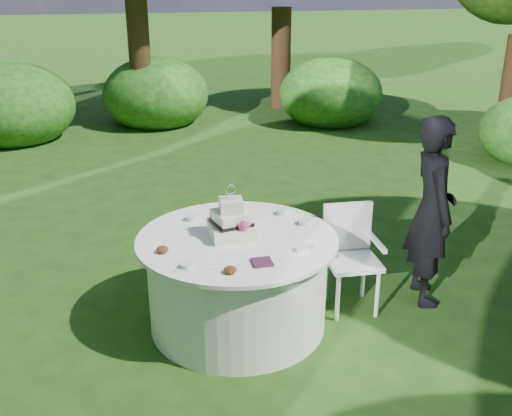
{
  "coord_description": "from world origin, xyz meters",
  "views": [
    {
      "loc": [
        -0.77,
        -4.13,
        2.67
      ],
      "look_at": [
        0.15,
        0.0,
        1.0
      ],
      "focal_mm": 42.0,
      "sensor_mm": 36.0,
      "label": 1
    }
  ],
  "objects_px": {
    "chair": "(350,249)",
    "napkins": "(262,262)",
    "cake": "(232,223)",
    "table": "(238,281)",
    "guest": "(432,211)"
  },
  "relations": [
    {
      "from": "napkins",
      "to": "table",
      "type": "relative_size",
      "value": 0.09
    },
    {
      "from": "table",
      "to": "cake",
      "type": "height_order",
      "value": "cake"
    },
    {
      "from": "guest",
      "to": "chair",
      "type": "bearing_deg",
      "value": 97.23
    },
    {
      "from": "chair",
      "to": "cake",
      "type": "bearing_deg",
      "value": -175.59
    },
    {
      "from": "napkins",
      "to": "chair",
      "type": "height_order",
      "value": "chair"
    },
    {
      "from": "guest",
      "to": "table",
      "type": "relative_size",
      "value": 1.04
    },
    {
      "from": "guest",
      "to": "cake",
      "type": "xyz_separation_m",
      "value": [
        -1.71,
        -0.04,
        0.07
      ]
    },
    {
      "from": "guest",
      "to": "chair",
      "type": "distance_m",
      "value": 0.75
    },
    {
      "from": "chair",
      "to": "napkins",
      "type": "bearing_deg",
      "value": -146.99
    },
    {
      "from": "table",
      "to": "chair",
      "type": "relative_size",
      "value": 1.75
    },
    {
      "from": "cake",
      "to": "napkins",
      "type": "bearing_deg",
      "value": -76.18
    },
    {
      "from": "napkins",
      "to": "chair",
      "type": "distance_m",
      "value": 1.1
    },
    {
      "from": "guest",
      "to": "table",
      "type": "bearing_deg",
      "value": 102.65
    },
    {
      "from": "napkins",
      "to": "table",
      "type": "distance_m",
      "value": 0.62
    },
    {
      "from": "table",
      "to": "chair",
      "type": "distance_m",
      "value": 0.99
    }
  ]
}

